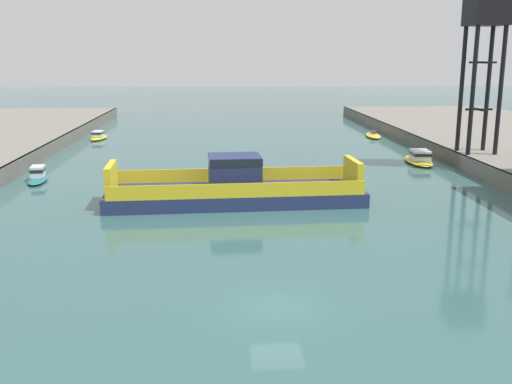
# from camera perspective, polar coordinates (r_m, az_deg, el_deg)

# --- Properties ---
(ground_plane) EXTENTS (400.00, 400.00, 0.00)m
(ground_plane) POSITION_cam_1_polar(r_m,az_deg,el_deg) (28.31, 2.02, -11.00)
(ground_plane) COLOR #335B5B
(chain_ferry) EXTENTS (20.56, 7.25, 3.80)m
(chain_ferry) POSITION_cam_1_polar(r_m,az_deg,el_deg) (47.43, -2.05, 0.35)
(chain_ferry) COLOR navy
(chain_ferry) RESTS_ON ground
(moored_boat_near_left) EXTENTS (2.57, 6.37, 0.92)m
(moored_boat_near_left) POSITION_cam_1_polar(r_m,az_deg,el_deg) (87.68, 11.17, 5.35)
(moored_boat_near_left) COLOR yellow
(moored_boat_near_left) RESTS_ON ground
(moored_boat_near_right) EXTENTS (3.14, 7.39, 1.52)m
(moored_boat_near_right) POSITION_cam_1_polar(r_m,az_deg,el_deg) (67.21, 15.38, 3.16)
(moored_boat_near_right) COLOR yellow
(moored_boat_near_right) RESTS_ON ground
(moored_boat_mid_right) EXTENTS (2.33, 5.43, 1.22)m
(moored_boat_mid_right) POSITION_cam_1_polar(r_m,az_deg,el_deg) (86.47, -14.87, 5.21)
(moored_boat_mid_right) COLOR yellow
(moored_boat_mid_right) RESTS_ON ground
(moored_boat_far_left) EXTENTS (2.24, 5.16, 1.41)m
(moored_boat_far_left) POSITION_cam_1_polar(r_m,az_deg,el_deg) (59.18, -20.20, 1.49)
(moored_boat_far_left) COLOR #237075
(moored_boat_far_left) RESTS_ON ground
(crane_tower) EXTENTS (3.66, 3.66, 15.85)m
(crane_tower) POSITION_cam_1_polar(r_m,az_deg,el_deg) (65.10, 21.19, 14.69)
(crane_tower) COLOR black
(crane_tower) RESTS_ON quay_right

